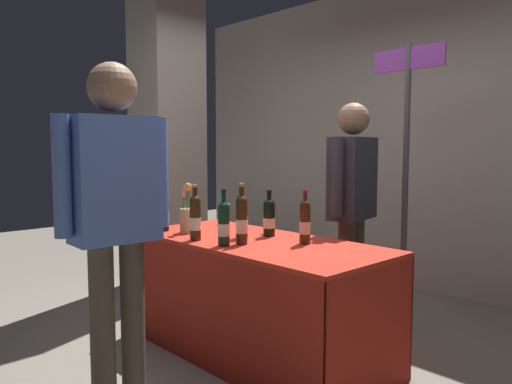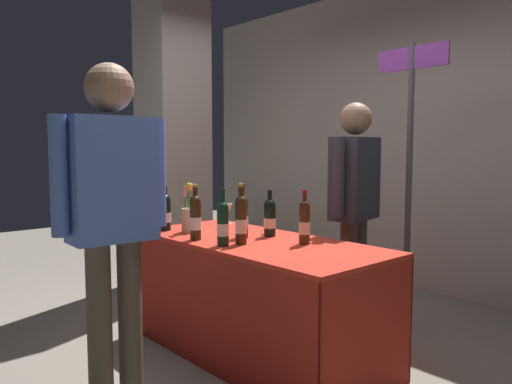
# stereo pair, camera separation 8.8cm
# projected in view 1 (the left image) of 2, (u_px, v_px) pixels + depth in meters

# --- Properties ---
(ground_plane) EXTENTS (12.00, 12.00, 0.00)m
(ground_plane) POSITION_uv_depth(u_px,v_px,m) (256.00, 354.00, 3.17)
(ground_plane) COLOR gray
(back_partition) EXTENTS (5.97, 0.12, 2.85)m
(back_partition) POSITION_uv_depth(u_px,v_px,m) (428.00, 134.00, 4.51)
(back_partition) COLOR #9E998E
(back_partition) RESTS_ON ground_plane
(concrete_pillar) EXTENTS (0.53, 0.53, 3.39)m
(concrete_pillar) POSITION_uv_depth(u_px,v_px,m) (167.00, 106.00, 4.71)
(concrete_pillar) COLOR gray
(concrete_pillar) RESTS_ON ground_plane
(tasting_table) EXTENTS (1.73, 0.77, 0.73)m
(tasting_table) POSITION_uv_depth(u_px,v_px,m) (256.00, 274.00, 3.12)
(tasting_table) COLOR red
(tasting_table) RESTS_ON ground_plane
(featured_wine_bottle) EXTENTS (0.07, 0.07, 0.36)m
(featured_wine_bottle) POSITION_uv_depth(u_px,v_px,m) (242.00, 219.00, 2.95)
(featured_wine_bottle) COLOR #38230F
(featured_wine_bottle) RESTS_ON tasting_table
(display_bottle_0) EXTENTS (0.07, 0.07, 0.32)m
(display_bottle_0) POSITION_uv_depth(u_px,v_px,m) (305.00, 221.00, 2.96)
(display_bottle_0) COLOR #38230F
(display_bottle_0) RESTS_ON tasting_table
(display_bottle_1) EXTENTS (0.07, 0.07, 0.33)m
(display_bottle_1) POSITION_uv_depth(u_px,v_px,m) (224.00, 223.00, 2.90)
(display_bottle_1) COLOR black
(display_bottle_1) RESTS_ON tasting_table
(display_bottle_2) EXTENTS (0.08, 0.08, 0.30)m
(display_bottle_2) POSITION_uv_depth(u_px,v_px,m) (269.00, 217.00, 3.23)
(display_bottle_2) COLOR black
(display_bottle_2) RESTS_ON tasting_table
(display_bottle_3) EXTENTS (0.07, 0.07, 0.31)m
(display_bottle_3) POSITION_uv_depth(u_px,v_px,m) (164.00, 212.00, 3.44)
(display_bottle_3) COLOR black
(display_bottle_3) RESTS_ON tasting_table
(display_bottle_4) EXTENTS (0.07, 0.07, 0.35)m
(display_bottle_4) POSITION_uv_depth(u_px,v_px,m) (195.00, 217.00, 3.08)
(display_bottle_4) COLOR #38230F
(display_bottle_4) RESTS_ON tasting_table
(display_bottle_5) EXTENTS (0.07, 0.07, 0.34)m
(display_bottle_5) POSITION_uv_depth(u_px,v_px,m) (242.00, 215.00, 3.16)
(display_bottle_5) COLOR #38230F
(display_bottle_5) RESTS_ON tasting_table
(wine_glass_near_vendor) EXTENTS (0.07, 0.07, 0.15)m
(wine_glass_near_vendor) POSITION_uv_depth(u_px,v_px,m) (226.00, 209.00, 3.75)
(wine_glass_near_vendor) COLOR silver
(wine_glass_near_vendor) RESTS_ON tasting_table
(wine_glass_mid) EXTENTS (0.07, 0.07, 0.15)m
(wine_glass_mid) POSITION_uv_depth(u_px,v_px,m) (270.00, 217.00, 3.35)
(wine_glass_mid) COLOR silver
(wine_glass_mid) RESTS_ON tasting_table
(flower_vase) EXTENTS (0.10, 0.10, 0.34)m
(flower_vase) POSITION_uv_depth(u_px,v_px,m) (188.00, 217.00, 3.36)
(flower_vase) COLOR tan
(flower_vase) RESTS_ON tasting_table
(vendor_presenter) EXTENTS (0.29, 0.56, 1.62)m
(vendor_presenter) POSITION_uv_depth(u_px,v_px,m) (352.00, 196.00, 3.50)
(vendor_presenter) COLOR #4C4233
(vendor_presenter) RESTS_ON ground_plane
(taster_foreground_right) EXTENTS (0.23, 0.58, 1.71)m
(taster_foreground_right) POSITION_uv_depth(u_px,v_px,m) (115.00, 205.00, 2.40)
(taster_foreground_right) COLOR #4C4233
(taster_foreground_right) RESTS_ON ground_plane
(booth_signpost) EXTENTS (0.55, 0.04, 2.04)m
(booth_signpost) POSITION_uv_depth(u_px,v_px,m) (406.00, 155.00, 3.59)
(booth_signpost) COLOR #47474C
(booth_signpost) RESTS_ON ground_plane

